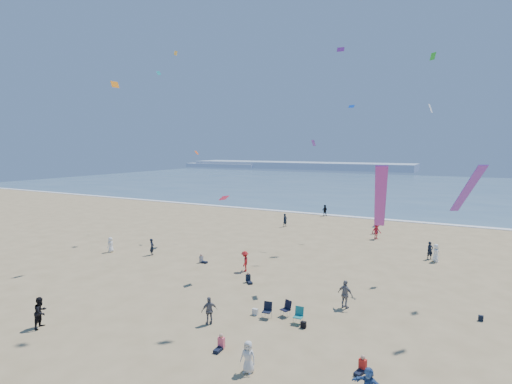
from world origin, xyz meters
The scene contains 12 objects.
ground centered at (0.00, 0.00, 0.00)m, with size 220.00×220.00×0.00m, color tan.
ocean centered at (0.00, 95.00, 0.03)m, with size 220.00×100.00×0.06m, color #476B84.
surf_line centered at (0.00, 45.00, 0.04)m, with size 220.00×1.20×0.08m, color white.
headland_far centered at (-60.00, 170.00, 1.60)m, with size 110.00×20.00×3.20m, color #7A8EA8.
headland_near centered at (-100.00, 165.00, 1.00)m, with size 40.00×14.00×2.00m, color #7A8EA8.
standing_flyers centered at (0.96, 18.78, 0.85)m, with size 29.94×45.58×1.88m.
seated_group centered at (2.64, 6.30, 0.42)m, with size 18.05×16.16×0.84m.
chair_cluster centered at (4.43, 6.98, 0.50)m, with size 2.65×1.52×1.00m.
white_tote centered at (2.58, 6.79, 0.20)m, with size 0.35×0.20×0.40m, color silver.
black_backpack centered at (5.94, 6.50, 0.19)m, with size 0.30×0.22×0.38m, color black.
navy_bag centered at (15.16, 12.44, 0.17)m, with size 0.28×0.18×0.34m, color black.
kites_aloft centered at (7.95, 13.01, 14.31)m, with size 42.12×39.50×30.21m.
Camera 1 is at (13.91, -14.55, 10.54)m, focal length 28.00 mm.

